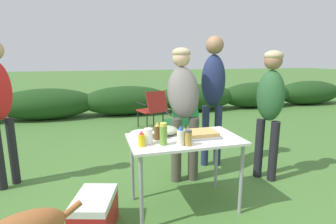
# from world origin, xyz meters

# --- Properties ---
(ground_plane) EXTENTS (60.00, 60.00, 0.00)m
(ground_plane) POSITION_xyz_m (0.00, 0.00, 0.00)
(ground_plane) COLOR #477533
(shrub_hedge) EXTENTS (14.40, 0.90, 0.77)m
(shrub_hedge) POSITION_xyz_m (0.00, 4.66, 0.39)
(shrub_hedge) COLOR #1E4219
(shrub_hedge) RESTS_ON ground
(folding_table) EXTENTS (1.10, 0.64, 0.74)m
(folding_table) POSITION_xyz_m (0.00, 0.00, 0.66)
(folding_table) COLOR silver
(folding_table) RESTS_ON ground
(food_tray) EXTENTS (0.39, 0.29, 0.06)m
(food_tray) POSITION_xyz_m (0.15, 0.01, 0.77)
(food_tray) COLOR #9E9EA3
(food_tray) RESTS_ON folding_table
(plate_stack) EXTENTS (0.24, 0.24, 0.05)m
(plate_stack) POSITION_xyz_m (-0.39, 0.15, 0.76)
(plate_stack) COLOR white
(plate_stack) RESTS_ON folding_table
(mixing_bowl) EXTENTS (0.23, 0.23, 0.09)m
(mixing_bowl) POSITION_xyz_m (-0.14, 0.17, 0.78)
(mixing_bowl) COLOR #ADBC99
(mixing_bowl) RESTS_ON folding_table
(paper_cup_stack) EXTENTS (0.08, 0.08, 0.15)m
(paper_cup_stack) POSITION_xyz_m (-0.38, -0.08, 0.81)
(paper_cup_stack) COLOR white
(paper_cup_stack) RESTS_ON folding_table
(relish_jar) EXTENTS (0.07, 0.07, 0.20)m
(relish_jar) POSITION_xyz_m (-0.25, -0.14, 0.84)
(relish_jar) COLOR olive
(relish_jar) RESTS_ON folding_table
(beer_bottle) EXTENTS (0.07, 0.07, 0.17)m
(beer_bottle) POSITION_xyz_m (-0.27, 0.03, 0.82)
(beer_bottle) COLOR brown
(beer_bottle) RESTS_ON folding_table
(spice_jar) EXTENTS (0.07, 0.07, 0.14)m
(spice_jar) POSITION_xyz_m (-0.04, -0.22, 0.81)
(spice_jar) COLOR #B2893D
(spice_jar) RESTS_ON folding_table
(mayo_bottle) EXTENTS (0.07, 0.07, 0.18)m
(mayo_bottle) POSITION_xyz_m (-0.11, -0.19, 0.83)
(mayo_bottle) COLOR silver
(mayo_bottle) RESTS_ON folding_table
(mustard_bottle) EXTENTS (0.06, 0.06, 0.14)m
(mustard_bottle) POSITION_xyz_m (-0.45, -0.13, 0.81)
(mustard_bottle) COLOR yellow
(mustard_bottle) RESTS_ON folding_table
(standing_person_in_olive_jacket) EXTENTS (0.44, 0.54, 1.64)m
(standing_person_in_olive_jacket) POSITION_xyz_m (0.22, 0.68, 1.02)
(standing_person_in_olive_jacket) COLOR #4C473D
(standing_person_in_olive_jacket) RESTS_ON ground
(standing_person_in_navy_coat) EXTENTS (0.38, 0.32, 1.80)m
(standing_person_in_navy_coat) POSITION_xyz_m (0.73, 0.91, 1.12)
(standing_person_in_navy_coat) COLOR #232D4C
(standing_person_in_navy_coat) RESTS_ON ground
(standing_person_in_gray_fleece) EXTENTS (0.38, 0.41, 1.60)m
(standing_person_in_gray_fleece) POSITION_xyz_m (1.21, 0.33, 1.01)
(standing_person_in_gray_fleece) COLOR black
(standing_person_in_gray_fleece) RESTS_ON ground
(camp_chair_green_behind_table) EXTENTS (0.63, 0.71, 0.83)m
(camp_chair_green_behind_table) POSITION_xyz_m (0.35, 3.03, 0.47)
(camp_chair_green_behind_table) COLOR maroon
(camp_chair_green_behind_table) RESTS_ON ground
(camp_chair_near_hedge) EXTENTS (0.50, 0.60, 0.83)m
(camp_chair_near_hedge) POSITION_xyz_m (0.62, 1.91, 0.47)
(camp_chair_near_hedge) COLOR #19602D
(camp_chair_near_hedge) RESTS_ON ground
(cooler_box) EXTENTS (0.44, 0.55, 0.34)m
(cooler_box) POSITION_xyz_m (-0.89, -0.17, 0.17)
(cooler_box) COLOR #B21E1E
(cooler_box) RESTS_ON ground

